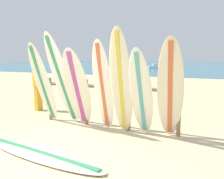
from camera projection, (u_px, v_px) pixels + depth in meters
ground_plane at (26, 165)px, 3.88m from camera, size 120.00×120.00×0.00m
ocean_water at (215, 65)px, 55.86m from camera, size 120.00×80.00×0.01m
surfboard_rack at (107, 98)px, 5.90m from camera, size 3.53×0.09×1.14m
surfboard_leaning_far_left at (43, 84)px, 6.20m from camera, size 0.49×0.87×2.06m
surfboard_leaning_left at (62, 80)px, 5.95m from camera, size 0.62×1.09×2.29m
surfboard_leaning_center_left at (77, 89)px, 5.73m from camera, size 0.72×1.04×1.92m
surfboard_leaning_center at (103, 86)px, 5.58m from camera, size 0.51×0.58×2.10m
surfboard_leaning_center_right at (121, 82)px, 5.27m from camera, size 0.53×0.65×2.33m
surfboard_leaning_right at (141, 93)px, 5.09m from camera, size 0.52×0.91×1.90m
surfboard_leaning_far_right at (170, 89)px, 4.94m from camera, size 0.64×0.80×2.11m
surfboard_lying_on_sand at (40, 154)px, 4.25m from camera, size 2.81×0.92×0.08m
beachgoer_standing at (38, 82)px, 7.78m from camera, size 0.22×0.28×1.64m
small_boat_offshore at (155, 66)px, 38.33m from camera, size 2.27×1.72×0.71m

